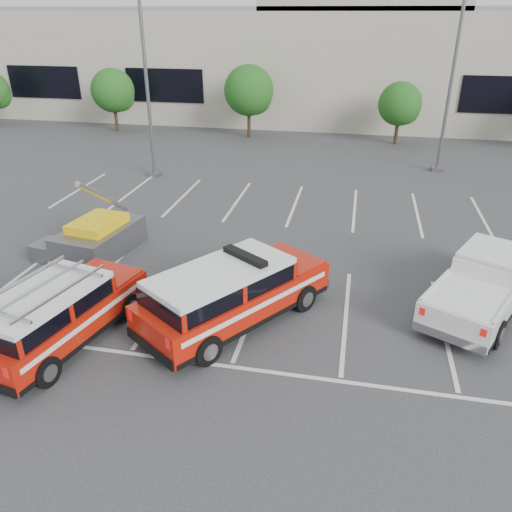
% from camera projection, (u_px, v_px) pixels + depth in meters
% --- Properties ---
extents(ground, '(120.00, 120.00, 0.00)m').
position_uv_depth(ground, '(254.00, 307.00, 14.91)').
color(ground, '#313134').
rests_on(ground, ground).
extents(stall_markings, '(23.00, 15.00, 0.01)m').
position_uv_depth(stall_markings, '(279.00, 245.00, 18.86)').
color(stall_markings, silver).
rests_on(stall_markings, ground).
extents(convention_building, '(60.00, 16.99, 13.20)m').
position_uv_depth(convention_building, '(336.00, 56.00, 40.82)').
color(convention_building, '#B8AC9C').
rests_on(convention_building, ground).
extents(tree_left, '(3.07, 3.07, 4.42)m').
position_uv_depth(tree_left, '(114.00, 92.00, 35.78)').
color(tree_left, '#3F2B19').
rests_on(tree_left, ground).
extents(tree_mid_left, '(3.37, 3.37, 4.85)m').
position_uv_depth(tree_mid_left, '(250.00, 92.00, 33.85)').
color(tree_mid_left, '#3F2B19').
rests_on(tree_mid_left, ground).
extents(tree_mid_right, '(2.77, 2.77, 3.99)m').
position_uv_depth(tree_mid_right, '(401.00, 105.00, 32.27)').
color(tree_mid_right, '#3F2B19').
rests_on(tree_mid_right, ground).
extents(light_pole_left, '(0.90, 0.60, 10.24)m').
position_uv_depth(light_pole_left, '(146.00, 74.00, 24.63)').
color(light_pole_left, '#59595E').
rests_on(light_pole_left, ground).
extents(light_pole_mid, '(0.90, 0.60, 10.24)m').
position_uv_depth(light_pole_mid, '(453.00, 72.00, 25.42)').
color(light_pole_mid, '#59595E').
rests_on(light_pole_mid, ground).
extents(fire_chief_suv, '(4.92, 5.84, 2.00)m').
position_uv_depth(fire_chief_suv, '(233.00, 297.00, 13.86)').
color(fire_chief_suv, '#AC1608').
rests_on(fire_chief_suv, ground).
extents(white_pickup, '(4.27, 5.86, 1.72)m').
position_uv_depth(white_pickup, '(484.00, 286.00, 14.66)').
color(white_pickup, silver).
rests_on(white_pickup, ground).
extents(ladder_suv, '(2.93, 5.20, 1.93)m').
position_uv_depth(ladder_suv, '(59.00, 317.00, 13.01)').
color(ladder_suv, '#AC1608').
rests_on(ladder_suv, ground).
extents(utility_rig, '(3.30, 3.56, 2.91)m').
position_uv_depth(utility_rig, '(96.00, 238.00, 18.07)').
color(utility_rig, '#59595E').
rests_on(utility_rig, ground).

